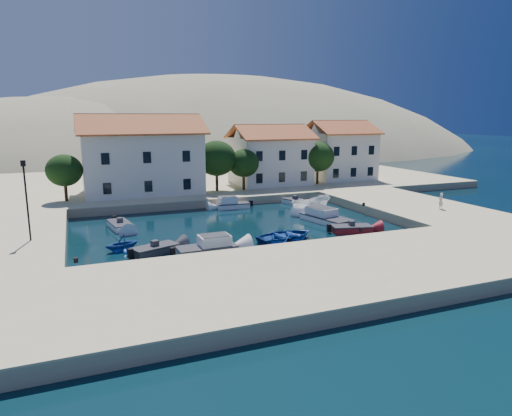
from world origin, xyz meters
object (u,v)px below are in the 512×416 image
Objects in this scene: pedestrian at (441,201)px; building_left at (141,153)px; rowboat_south at (286,240)px; boat_east at (311,213)px; building_mid at (270,154)px; building_right at (339,149)px; cabin_cruiser_south at (207,248)px; cabin_cruiser_east at (327,218)px; lamppost at (26,193)px.

building_left is at bearing -48.20° from pedestrian.
rowboat_south is 11.70m from boat_east.
building_right reaches higher than building_mid.
building_right is 5.54× the size of pedestrian.
building_right is 2.04× the size of cabin_cruiser_south.
cabin_cruiser_east is 3.56× the size of pedestrian.
cabin_cruiser_east is at bearing 21.20° from cabin_cruiser_south.
cabin_cruiser_south is 2.71× the size of pedestrian.
rowboat_south is at bearing -11.81° from lamppost.
rowboat_south is at bearing 8.02° from cabin_cruiser_south.
building_right is 26.61m from cabin_cruiser_east.
cabin_cruiser_south reaches higher than boat_east.
cabin_cruiser_east is (26.72, 0.44, -4.28)m from lamppost.
boat_east is (-2.12, -16.11, -5.22)m from building_mid.
cabin_cruiser_east reaches higher than boat_east.
cabin_cruiser_east is at bearing -124.43° from building_right.
building_right reaches higher than pedestrian.
building_right reaches higher than boat_east.
cabin_cruiser_south is at bearing -2.06° from pedestrian.
pedestrian is at bearing -3.54° from lamppost.
boat_east is (-14.12, -17.11, -5.47)m from building_right.
boat_east is 3.07× the size of pedestrian.
pedestrian is at bearing 5.30° from cabin_cruiser_south.
building_right is at bearing -50.50° from rowboat_south.
rowboat_south is 3.11× the size of pedestrian.
pedestrian is (25.96, 3.00, 1.38)m from cabin_cruiser_south.
cabin_cruiser_east is 12.29m from pedestrian.
building_right is 22.85m from boat_east.
building_left is at bearing 91.29° from cabin_cruiser_south.
building_mid is 1.69× the size of lamppost.
rowboat_south is (7.35, 1.20, -0.48)m from cabin_cruiser_south.
building_right is 1.52× the size of lamppost.
building_right is 46.98m from lamppost.
rowboat_south is at bearing -3.15° from pedestrian.
lamppost is 1.17× the size of rowboat_south.
lamppost is 1.35× the size of cabin_cruiser_south.
building_left reaches higher than cabin_cruiser_south.
pedestrian is (27.11, -22.39, -4.08)m from building_left.
pedestrian is (11.89, -2.83, 1.38)m from cabin_cruiser_east.
boat_east is (0.66, 4.45, -0.48)m from cabin_cruiser_east.
cabin_cruiser_south reaches higher than rowboat_south.
rowboat_south is (19.99, -4.18, -4.75)m from lamppost.
lamppost is (-29.50, -21.00, -0.47)m from building_mid.
building_left is at bearing 25.10° from cabin_cruiser_east.
boat_east is (7.39, 9.07, 0.00)m from rowboat_south.
rowboat_south is at bearing -110.69° from building_mid.
cabin_cruiser_south is (12.64, -5.38, -4.28)m from lamppost.
building_left is at bearing 60.10° from lamppost.
building_left is 30.07m from building_right.
building_mid is 17.07m from boat_east.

